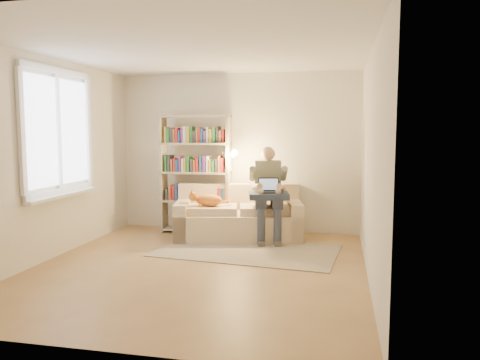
% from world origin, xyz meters
% --- Properties ---
extents(floor, '(4.50, 4.50, 0.00)m').
position_xyz_m(floor, '(0.00, 0.00, 0.00)').
color(floor, olive).
rests_on(floor, ground).
extents(ceiling, '(4.00, 4.50, 0.02)m').
position_xyz_m(ceiling, '(0.00, 0.00, 2.60)').
color(ceiling, white).
rests_on(ceiling, wall_back).
extents(wall_left, '(0.02, 4.50, 2.60)m').
position_xyz_m(wall_left, '(-2.00, 0.00, 1.30)').
color(wall_left, silver).
rests_on(wall_left, floor).
extents(wall_right, '(0.02, 4.50, 2.60)m').
position_xyz_m(wall_right, '(2.00, 0.00, 1.30)').
color(wall_right, silver).
rests_on(wall_right, floor).
extents(wall_back, '(4.00, 0.02, 2.60)m').
position_xyz_m(wall_back, '(0.00, 2.25, 1.30)').
color(wall_back, silver).
rests_on(wall_back, floor).
extents(wall_front, '(4.00, 0.02, 2.60)m').
position_xyz_m(wall_front, '(0.00, -2.25, 1.30)').
color(wall_front, silver).
rests_on(wall_front, floor).
extents(window, '(0.12, 1.52, 1.69)m').
position_xyz_m(window, '(-1.95, 0.20, 1.38)').
color(window, white).
rests_on(window, wall_left).
extents(sofa, '(2.06, 1.24, 0.82)m').
position_xyz_m(sofa, '(0.14, 1.67, 0.30)').
color(sofa, beige).
rests_on(sofa, floor).
extents(person, '(0.51, 0.70, 1.42)m').
position_xyz_m(person, '(0.61, 1.62, 0.80)').
color(person, gray).
rests_on(person, sofa).
extents(cat, '(0.60, 0.31, 0.23)m').
position_xyz_m(cat, '(-0.29, 1.45, 0.62)').
color(cat, orange).
rests_on(cat, sofa).
extents(blanket, '(0.67, 0.59, 0.09)m').
position_xyz_m(blanket, '(0.64, 1.48, 0.71)').
color(blanket, '#252F41').
rests_on(blanket, person).
extents(laptop, '(0.36, 0.34, 0.25)m').
position_xyz_m(laptop, '(0.64, 1.49, 0.81)').
color(laptop, black).
rests_on(laptop, blanket).
extents(bookshelf, '(1.27, 0.35, 1.92)m').
position_xyz_m(bookshelf, '(-0.62, 1.90, 1.06)').
color(bookshelf, '#BDB08F').
rests_on(bookshelf, floor).
extents(rug, '(2.58, 1.69, 0.01)m').
position_xyz_m(rug, '(0.44, 0.91, 0.01)').
color(rug, gray).
rests_on(rug, floor).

